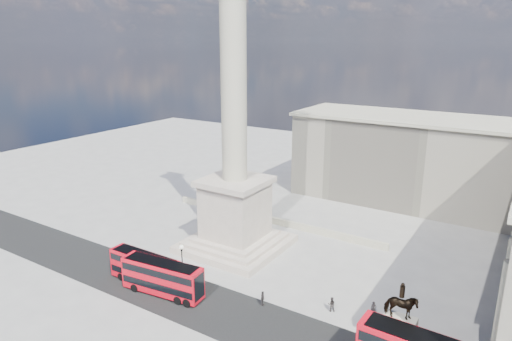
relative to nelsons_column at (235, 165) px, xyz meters
The scene contains 13 objects.
ground 13.85m from the nelsons_column, 90.00° to the right, with size 180.00×180.00×0.00m, color #A19F99.
asphalt_road 20.41m from the nelsons_column, 71.57° to the right, with size 120.00×9.00×0.01m, color black.
nelsons_column is the anchor object (origin of this frame).
balustrade_wall 16.55m from the nelsons_column, 90.00° to the left, with size 40.00×0.60×1.10m, color #B9B399.
building_northeast 40.57m from the nelsons_column, 60.26° to the left, with size 51.00×17.00×16.60m.
red_bus_a 18.92m from the nelsons_column, 102.98° to the right, with size 10.18×2.52×4.12m.
red_bus_b 19.06m from the nelsons_column, 89.36° to the right, with size 10.88×3.62×4.33m.
victorian_lamp 16.42m from the nelsons_column, 84.78° to the right, with size 0.51×0.51×5.91m.
equestrian_statue 31.80m from the nelsons_column, 23.39° to the right, with size 3.90×2.92×8.15m.
bare_tree_near 38.38m from the nelsons_column, 13.52° to the right, with size 1.77×1.77×7.76m.
pedestrian_walking 27.16m from the nelsons_column, 15.34° to the right, with size 0.64×0.42×1.77m, color #2A2524.
pedestrian_standing 23.97m from the nelsons_column, 23.02° to the right, with size 0.86×0.67×1.78m, color #2A2524.
pedestrian_crossing 20.30m from the nelsons_column, 44.03° to the right, with size 1.09×0.45×1.86m, color #2A2524.
Camera 1 is at (36.50, -46.83, 30.18)m, focal length 32.00 mm.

